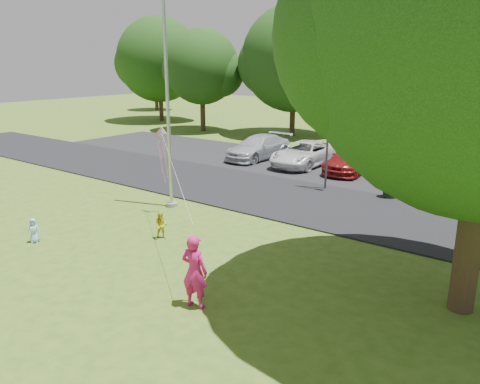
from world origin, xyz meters
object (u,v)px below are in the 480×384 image
Objects in this scene: child_yellow at (161,226)px; child_blue at (34,230)px; street_lamp at (332,125)px; woman at (194,271)px; kite at (163,147)px; trash_can at (390,188)px; flagpole at (168,108)px.

child_blue is at bearing -174.93° from child_yellow.
child_yellow is at bearing -102.54° from street_lamp.
child_blue is (-7.32, -0.08, -0.53)m from woman.
kite is (1.50, 4.75, 2.36)m from child_blue.
kite is (-6.35, -7.76, 2.29)m from trash_can.
child_blue is (-7.85, -12.51, -0.08)m from trash_can.
kite reaches higher than trash_can.
child_yellow is (-4.62, -9.65, -0.02)m from trash_can.
woman is at bearing -50.07° from child_blue.
flagpole is at bearing -136.23° from trash_can.
child_yellow is 1.12× the size of child_blue.
trash_can is at bearing 27.96° from child_yellow.
woman is at bearing -41.21° from flagpole.
trash_can is at bearing 43.77° from flagpole.
child_yellow is at bearing -53.89° from kite.
street_lamp is 3.87m from trash_can.
trash_can is (7.03, 6.74, -3.66)m from flagpole.
child_yellow is 3.45m from kite.
street_lamp is at bearing -172.92° from trash_can.
child_blue is at bearing -113.77° from kite.
flagpole is 9.95× the size of trash_can.
woman is (2.29, -12.08, -2.17)m from street_lamp.
woman is (6.51, -5.70, -3.20)m from flagpole.
flagpole is at bearing 31.27° from child_blue.
child_blue is at bearing -114.04° from street_lamp.
woman is at bearing -92.43° from trash_can.
street_lamp is 9.84m from child_yellow.
flagpole is 5.28m from child_yellow.
child_yellow is (-1.80, -9.30, -2.65)m from street_lamp.
woman is 0.31× the size of kite.
kite is (0.68, -1.02, -1.37)m from flagpole.
woman is at bearing -80.83° from street_lamp.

